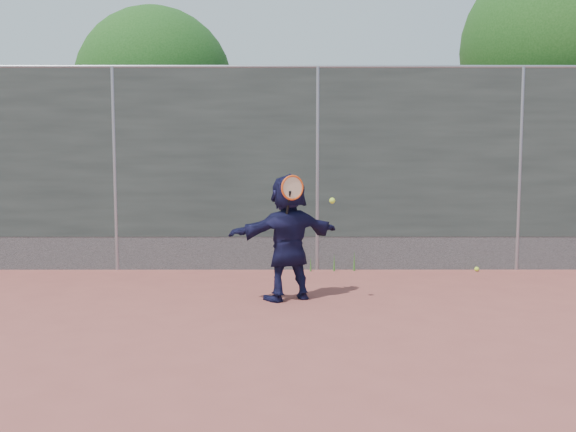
{
  "coord_description": "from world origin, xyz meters",
  "views": [
    {
      "loc": [
        -0.45,
        -6.01,
        1.76
      ],
      "look_at": [
        -0.44,
        1.54,
        1.0
      ],
      "focal_mm": 40.0,
      "sensor_mm": 36.0,
      "label": 1
    }
  ],
  "objects": [
    {
      "name": "fence",
      "position": [
        -0.0,
        3.5,
        1.58
      ],
      "size": [
        20.0,
        0.06,
        3.03
      ],
      "color": "#38423D",
      "rests_on": "ground"
    },
    {
      "name": "player",
      "position": [
        -0.44,
        1.54,
        0.75
      ],
      "size": [
        1.45,
        0.99,
        1.51
      ],
      "primitive_type": "imported",
      "rotation": [
        0.0,
        0.0,
        3.58
      ],
      "color": "#141437",
      "rests_on": "ground"
    },
    {
      "name": "ball_ground",
      "position": [
        2.36,
        3.35,
        0.03
      ],
      "size": [
        0.07,
        0.07,
        0.07
      ],
      "primitive_type": "sphere",
      "color": "#C3F336",
      "rests_on": "ground"
    },
    {
      "name": "swing_action",
      "position": [
        -0.34,
        1.34,
        1.32
      ],
      "size": [
        0.63,
        0.17,
        0.51
      ],
      "color": "#E54E15",
      "rests_on": "ground"
    },
    {
      "name": "weed_clump",
      "position": [
        0.29,
        3.38,
        0.13
      ],
      "size": [
        0.68,
        0.07,
        0.3
      ],
      "color": "#387226",
      "rests_on": "ground"
    },
    {
      "name": "ground",
      "position": [
        0.0,
        0.0,
        0.0
      ],
      "size": [
        80.0,
        80.0,
        0.0
      ],
      "primitive_type": "plane",
      "color": "#9E4C42",
      "rests_on": "ground"
    },
    {
      "name": "tree_left",
      "position": [
        -2.85,
        6.55,
        2.94
      ],
      "size": [
        3.15,
        3.0,
        4.53
      ],
      "color": "#382314",
      "rests_on": "ground"
    },
    {
      "name": "tree_right",
      "position": [
        4.68,
        5.75,
        3.49
      ],
      "size": [
        3.78,
        3.6,
        5.39
      ],
      "color": "#382314",
      "rests_on": "ground"
    }
  ]
}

